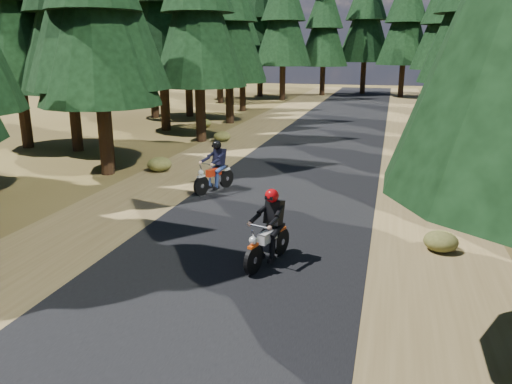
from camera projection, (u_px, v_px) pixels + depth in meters
ground at (240, 253)px, 11.93m from camera, size 120.00×120.00×0.00m
road at (283, 196)px, 16.57m from camera, size 6.00×100.00×0.01m
shoulder_l at (157, 186)px, 17.73m from camera, size 3.20×100.00×0.01m
shoulder_r at (429, 207)px, 15.41m from camera, size 3.20×100.00×0.01m
understory_shrubs at (339, 169)px, 19.01m from camera, size 16.75×29.47×0.63m
rider_lead at (268, 240)px, 11.16m from camera, size 1.09×2.01×1.72m
rider_follow at (214, 175)px, 16.92m from camera, size 1.29×2.02×1.73m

